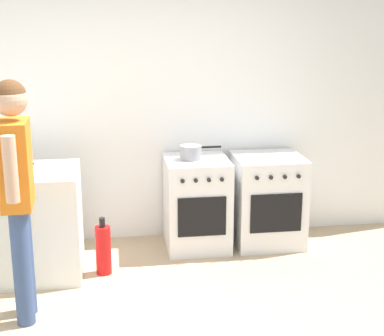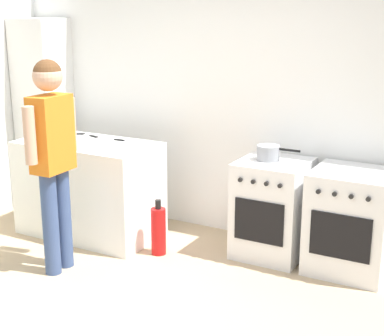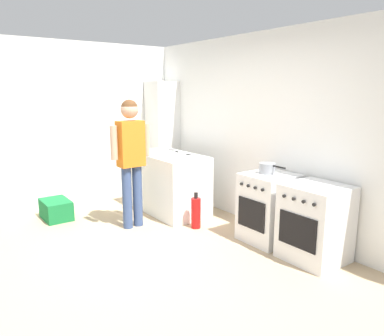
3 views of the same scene
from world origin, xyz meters
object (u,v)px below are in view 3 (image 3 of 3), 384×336
(oven_left, at_px, (269,207))
(fire_extinguisher, at_px, (196,213))
(recycling_crate_lower, at_px, (56,209))
(oven_right, at_px, (315,223))
(person, at_px, (131,151))
(pot, at_px, (267,168))
(knife_carving, at_px, (175,151))
(knife_chef, at_px, (167,150))
(knife_bread, at_px, (193,155))
(larder_cabinet, at_px, (163,139))

(oven_left, bearing_deg, fire_extinguisher, -151.22)
(fire_extinguisher, height_order, recycling_crate_lower, fire_extinguisher)
(oven_right, relative_size, person, 0.49)
(pot, height_order, recycling_crate_lower, pot)
(oven_left, bearing_deg, recycling_crate_lower, -141.20)
(knife_carving, height_order, knife_chef, same)
(oven_left, bearing_deg, knife_carving, -175.86)
(pot, height_order, knife_chef, pot)
(knife_bread, height_order, person, person)
(person, bearing_deg, oven_right, 28.66)
(fire_extinguisher, xyz_separation_m, recycling_crate_lower, (-1.50, -1.43, -0.08))
(knife_bread, bearing_deg, oven_left, 6.84)
(knife_bread, xyz_separation_m, person, (-0.05, -0.98, 0.15))
(fire_extinguisher, bearing_deg, recycling_crate_lower, -136.42)
(larder_cabinet, bearing_deg, pot, -2.20)
(oven_right, relative_size, knife_chef, 3.08)
(pot, bearing_deg, knife_carving, -175.67)
(knife_bread, xyz_separation_m, recycling_crate_lower, (-1.00, -1.74, -0.76))
(knife_carving, height_order, person, person)
(knife_chef, relative_size, larder_cabinet, 0.14)
(oven_left, height_order, oven_right, same)
(knife_bread, relative_size, larder_cabinet, 0.18)
(oven_right, height_order, recycling_crate_lower, oven_right)
(knife_chef, bearing_deg, recycling_crate_lower, -100.63)
(fire_extinguisher, xyz_separation_m, larder_cabinet, (-1.78, 0.58, 0.78))
(knife_chef, bearing_deg, person, -56.64)
(oven_right, height_order, person, person)
(knife_chef, height_order, larder_cabinet, larder_cabinet)
(knife_chef, height_order, recycling_crate_lower, knife_chef)
(recycling_crate_lower, bearing_deg, knife_chef, 79.37)
(oven_right, height_order, pot, pot)
(knife_chef, relative_size, person, 0.16)
(fire_extinguisher, height_order, larder_cabinet, larder_cabinet)
(recycling_crate_lower, bearing_deg, knife_bread, 60.15)
(recycling_crate_lower, bearing_deg, knife_carving, 74.47)
(pot, distance_m, recycling_crate_lower, 3.10)
(pot, relative_size, fire_extinguisher, 0.76)
(oven_left, distance_m, knife_carving, 1.95)
(knife_bread, xyz_separation_m, larder_cabinet, (-1.28, 0.27, 0.10))
(person, xyz_separation_m, fire_extinguisher, (0.55, 0.67, -0.83))
(knife_bread, distance_m, person, 0.99)
(knife_chef, bearing_deg, pot, 5.59)
(knife_carving, bearing_deg, fire_extinguisher, -18.69)
(oven_right, xyz_separation_m, knife_carving, (-2.56, -0.14, 0.48))
(oven_left, distance_m, fire_extinguisher, 1.01)
(knife_bread, bearing_deg, oven_right, 4.60)
(recycling_crate_lower, xyz_separation_m, larder_cabinet, (-0.28, 2.01, 0.86))
(knife_carving, distance_m, larder_cabinet, 0.81)
(oven_right, distance_m, knife_carving, 2.60)
(oven_left, relative_size, person, 0.49)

